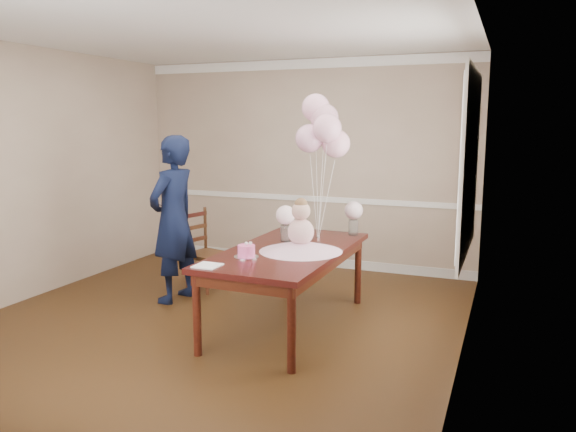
{
  "coord_description": "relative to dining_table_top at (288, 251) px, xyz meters",
  "views": [
    {
      "loc": [
        2.56,
        -4.43,
        1.89
      ],
      "look_at": [
        0.68,
        0.25,
        1.05
      ],
      "focal_mm": 35.0,
      "sensor_mm": 36.0,
      "label": 1
    }
  ],
  "objects": [
    {
      "name": "floor",
      "position": [
        -0.68,
        -0.25,
        -0.72
      ],
      "size": [
        4.5,
        5.0,
        0.0
      ],
      "primitive_type": "cube",
      "color": "black",
      "rests_on": "ground"
    },
    {
      "name": "ceiling",
      "position": [
        -0.68,
        -0.25,
        1.98
      ],
      "size": [
        4.5,
        5.0,
        0.02
      ],
      "primitive_type": "cube",
      "color": "silver",
      "rests_on": "wall_back"
    },
    {
      "name": "wall_back",
      "position": [
        -0.68,
        2.25,
        0.63
      ],
      "size": [
        4.5,
        0.02,
        2.7
      ],
      "primitive_type": "cube",
      "color": "tan",
      "rests_on": "floor"
    },
    {
      "name": "wall_left",
      "position": [
        -2.93,
        -0.25,
        0.63
      ],
      "size": [
        0.02,
        5.0,
        2.7
      ],
      "primitive_type": "cube",
      "color": "tan",
      "rests_on": "floor"
    },
    {
      "name": "wall_right",
      "position": [
        1.57,
        -0.25,
        0.63
      ],
      "size": [
        0.02,
        5.0,
        2.7
      ],
      "primitive_type": "cube",
      "color": "tan",
      "rests_on": "floor"
    },
    {
      "name": "chair_rail_trim",
      "position": [
        -0.68,
        2.24,
        0.18
      ],
      "size": [
        4.5,
        0.02,
        0.07
      ],
      "primitive_type": "cube",
      "color": "white",
      "rests_on": "wall_back"
    },
    {
      "name": "crown_molding",
      "position": [
        -0.68,
        2.24,
        1.91
      ],
      "size": [
        4.5,
        0.02,
        0.12
      ],
      "primitive_type": "cube",
      "color": "white",
      "rests_on": "wall_back"
    },
    {
      "name": "baseboard_trim",
      "position": [
        -0.68,
        2.24,
        -0.66
      ],
      "size": [
        4.5,
        0.02,
        0.12
      ],
      "primitive_type": "cube",
      "color": "silver",
      "rests_on": "floor"
    },
    {
      "name": "window_frame",
      "position": [
        1.55,
        0.25,
        0.83
      ],
      "size": [
        0.02,
        1.66,
        1.56
      ],
      "primitive_type": "cube",
      "color": "white",
      "rests_on": "wall_right"
    },
    {
      "name": "window_blinds",
      "position": [
        1.53,
        0.25,
        0.83
      ],
      "size": [
        0.01,
        1.5,
        1.4
      ],
      "primitive_type": "cube",
      "color": "silver",
      "rests_on": "wall_right"
    },
    {
      "name": "dining_table_top",
      "position": [
        0.0,
        0.0,
        0.0
      ],
      "size": [
        1.03,
        2.0,
        0.05
      ],
      "primitive_type": "cube",
      "rotation": [
        0.0,
        0.0,
        -0.02
      ],
      "color": "black",
      "rests_on": "table_leg_fl"
    },
    {
      "name": "table_apron",
      "position": [
        0.0,
        0.0,
        -0.07
      ],
      "size": [
        0.93,
        1.9,
        0.1
      ],
      "primitive_type": "cube",
      "rotation": [
        0.0,
        0.0,
        -0.02
      ],
      "color": "black",
      "rests_on": "table_leg_fl"
    },
    {
      "name": "table_leg_fl",
      "position": [
        -0.43,
        -0.91,
        -0.37
      ],
      "size": [
        0.07,
        0.07,
        0.69
      ],
      "primitive_type": "cylinder",
      "rotation": [
        0.0,
        0.0,
        -0.02
      ],
      "color": "black",
      "rests_on": "floor"
    },
    {
      "name": "table_leg_fr",
      "position": [
        0.4,
        -0.92,
        -0.37
      ],
      "size": [
        0.07,
        0.07,
        0.69
      ],
      "primitive_type": "cylinder",
      "rotation": [
        0.0,
        0.0,
        -0.02
      ],
      "color": "black",
      "rests_on": "floor"
    },
    {
      "name": "table_leg_bl",
      "position": [
        -0.4,
        0.92,
        -0.37
      ],
      "size": [
        0.07,
        0.07,
        0.69
      ],
      "primitive_type": "cylinder",
      "rotation": [
        0.0,
        0.0,
        -0.02
      ],
      "color": "black",
      "rests_on": "floor"
    },
    {
      "name": "table_leg_br",
      "position": [
        0.43,
        0.91,
        -0.37
      ],
      "size": [
        0.07,
        0.07,
        0.69
      ],
      "primitive_type": "cylinder",
      "rotation": [
        0.0,
        0.0,
        -0.02
      ],
      "color": "black",
      "rests_on": "floor"
    },
    {
      "name": "baby_skirt",
      "position": [
        0.15,
        -0.05,
        0.07
      ],
      "size": [
        0.77,
        0.77,
        0.1
      ],
      "primitive_type": "cone",
      "rotation": [
        0.0,
        0.0,
        -0.02
      ],
      "color": "#DEA3C0",
      "rests_on": "dining_table_top"
    },
    {
      "name": "baby_torso",
      "position": [
        0.15,
        -0.05,
        0.2
      ],
      "size": [
        0.24,
        0.24,
        0.24
      ],
      "primitive_type": "sphere",
      "color": "pink",
      "rests_on": "baby_skirt"
    },
    {
      "name": "baby_head",
      "position": [
        0.15,
        -0.05,
        0.39
      ],
      "size": [
        0.17,
        0.17,
        0.17
      ],
      "primitive_type": "sphere",
      "color": "#D1A190",
      "rests_on": "baby_torso"
    },
    {
      "name": "baby_hair",
      "position": [
        0.15,
        -0.05,
        0.45
      ],
      "size": [
        0.12,
        0.12,
        0.12
      ],
      "primitive_type": "sphere",
      "color": "brown",
      "rests_on": "baby_head"
    },
    {
      "name": "cake_platter",
      "position": [
        -0.21,
        -0.44,
        0.03
      ],
      "size": [
        0.22,
        0.22,
        0.01
      ],
      "primitive_type": "cylinder",
      "rotation": [
        0.0,
        0.0,
        -0.02
      ],
      "color": "silver",
      "rests_on": "dining_table_top"
    },
    {
      "name": "birthday_cake",
      "position": [
        -0.21,
        -0.44,
        0.08
      ],
      "size": [
        0.15,
        0.15,
        0.1
      ],
      "primitive_type": "cylinder",
      "rotation": [
        0.0,
        0.0,
        -0.02
      ],
      "color": "#FF50A3",
      "rests_on": "cake_platter"
    },
    {
      "name": "cake_flower_a",
      "position": [
        -0.21,
        -0.44,
        0.15
      ],
      "size": [
        0.03,
        0.03,
        0.03
      ],
      "primitive_type": "sphere",
      "color": "white",
      "rests_on": "birthday_cake"
    },
    {
      "name": "cake_flower_b",
      "position": [
        -0.18,
        -0.42,
        0.15
      ],
      "size": [
        0.03,
        0.03,
        0.03
      ],
      "primitive_type": "sphere",
      "color": "silver",
      "rests_on": "birthday_cake"
    },
    {
      "name": "rose_vase_near",
      "position": [
        -0.14,
        0.3,
        0.1
      ],
      "size": [
        0.1,
        0.1,
        0.16
      ],
      "primitive_type": "cylinder",
      "rotation": [
        0.0,
        0.0,
        -0.02
      ],
      "color": "silver",
      "rests_on": "dining_table_top"
    },
    {
      "name": "roses_near",
      "position": [
        -0.14,
        0.3,
        0.28
      ],
      "size": [
        0.19,
        0.19,
        0.19
      ],
      "primitive_type": "sphere",
      "color": "#FFD5DA",
      "rests_on": "rose_vase_near"
    },
    {
      "name": "rose_vase_far",
      "position": [
        0.39,
        0.84,
        0.1
      ],
      "size": [
        0.1,
        0.1,
        0.16
      ],
      "primitive_type": "cylinder",
      "rotation": [
        0.0,
        0.0,
        -0.02
      ],
      "color": "silver",
      "rests_on": "dining_table_top"
    },
    {
      "name": "roses_far",
      "position": [
        0.39,
        0.84,
        0.28
      ],
      "size": [
        0.19,
        0.19,
        0.19
      ],
      "primitive_type": "sphere",
      "color": "beige",
      "rests_on": "rose_vase_far"
    },
    {
      "name": "napkin",
      "position": [
        -0.36,
        -0.84,
        0.03
      ],
      "size": [
        0.2,
        0.2,
        0.01
      ],
      "primitive_type": "cube",
      "rotation": [
        0.0,
        0.0,
        -0.02
      ],
      "color": "white",
      "rests_on": "dining_table_top"
    },
    {
      "name": "balloon_weight",
      "position": [
        0.11,
        0.54,
        0.03
      ],
      "size": [
        0.04,
        0.04,
        0.02
      ],
      "primitive_type": "cylinder",
      "rotation": [
        0.0,
        0.0,
        -0.02
      ],
      "color": "#BCBCC1",
      "rests_on": "dining_table_top"
    },
    {
      "name": "balloon_a",
      "position": [
        0.01,
        0.55,
        1.02
      ],
      "size": [
        0.28,
        0.28,
        0.28
      ],
      "primitive_type": "sphere",
      "color": "#EAA6C7",
      "rests_on": "balloon_ribbon_a"
    },
    {
      "name": "balloon_b",
      "position": [
        0.21,
        0.49,
        1.12
      ],
      "size": [
        0.28,
        0.28,
        0.28
      ],
      "primitive_type": "sphere",
      "color": "#F4ACC9",
      "rests_on": "balloon_ribbon_b"
    },
    {
      "name": "balloon_c",
      "position": [
        0.13,
        0.64,
        1.22
      ],
      "size": [
        0.28,
        0.28,
        0.28
      ],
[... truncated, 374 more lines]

